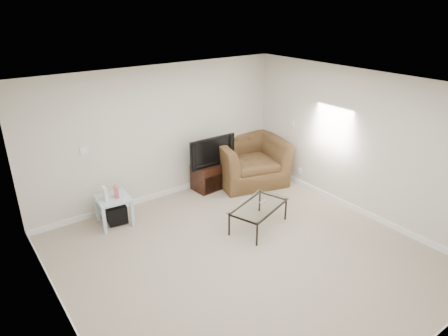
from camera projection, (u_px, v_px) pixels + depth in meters
floor at (244, 257)px, 5.92m from camera, size 5.00×5.00×0.00m
ceiling at (249, 89)px, 4.94m from camera, size 5.00×5.00×0.00m
wall_back at (160, 134)px, 7.29m from camera, size 5.00×0.02×2.50m
wall_left at (56, 241)px, 4.07m from camera, size 0.02×5.00×2.50m
wall_right at (360, 144)px, 6.79m from camera, size 0.02×5.00×2.50m
plate_back at (84, 150)px, 6.52m from camera, size 0.12×0.02×0.12m
plate_right_switch at (292, 123)px, 7.97m from camera, size 0.02×0.09×0.13m
plate_right_outlet at (300, 171)px, 8.12m from camera, size 0.02×0.08×0.12m
tv_stand at (209, 176)px, 7.97m from camera, size 0.67×0.49×0.53m
dvd_player at (210, 168)px, 7.88m from camera, size 0.40×0.29×0.05m
television at (210, 150)px, 7.74m from camera, size 0.94×0.19×0.58m
side_table at (114, 211)px, 6.71m from camera, size 0.57×0.57×0.49m
subwoofer at (116, 213)px, 6.77m from camera, size 0.36×0.36×0.31m
game_console at (105, 194)px, 6.50m from camera, size 0.07×0.17×0.23m
game_case at (116, 192)px, 6.59m from camera, size 0.08×0.15×0.20m
recliner at (249, 154)px, 8.16m from camera, size 1.58×1.23×1.22m
coffee_table at (258, 216)px, 6.62m from camera, size 1.18×0.90×0.41m
remote at (263, 201)px, 6.65m from camera, size 0.17×0.08×0.02m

